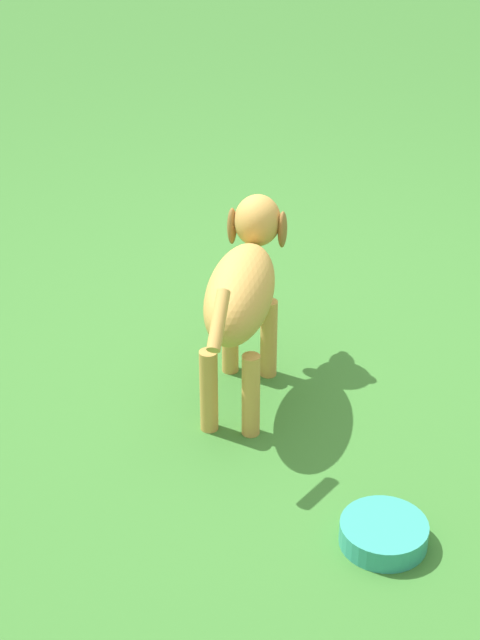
# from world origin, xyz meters

# --- Properties ---
(ground) EXTENTS (14.00, 14.00, 0.00)m
(ground) POSITION_xyz_m (0.00, 0.00, 0.00)
(ground) COLOR #38722D
(dog) EXTENTS (0.77, 0.35, 0.54)m
(dog) POSITION_xyz_m (-0.19, 0.00, 0.36)
(dog) COLOR #C69347
(dog) RESTS_ON ground
(water_bowl) EXTENTS (0.22, 0.22, 0.06)m
(water_bowl) POSITION_xyz_m (-0.62, -0.63, 0.03)
(water_bowl) COLOR teal
(water_bowl) RESTS_ON ground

